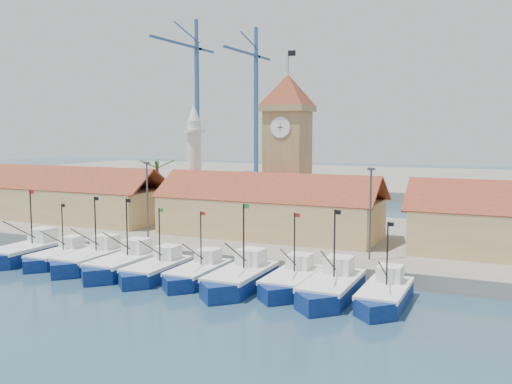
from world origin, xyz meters
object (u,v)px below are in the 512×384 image
at_px(boat_0, 26,253).
at_px(minaret, 194,161).
at_px(clock_tower, 288,147).
at_px(boat_5, 197,275).

distance_m(boat_0, minaret, 27.65).
xyz_separation_m(boat_0, minaret, (6.46, 25.37, 8.89)).
height_order(clock_tower, minaret, clock_tower).
bearing_deg(clock_tower, boat_5, -89.99).
relative_size(boat_0, clock_tower, 0.47).
bearing_deg(minaret, boat_0, -104.29).
relative_size(boat_0, minaret, 0.66).
distance_m(clock_tower, minaret, 15.30).
relative_size(clock_tower, minaret, 1.39).
bearing_deg(boat_5, clock_tower, 90.01).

